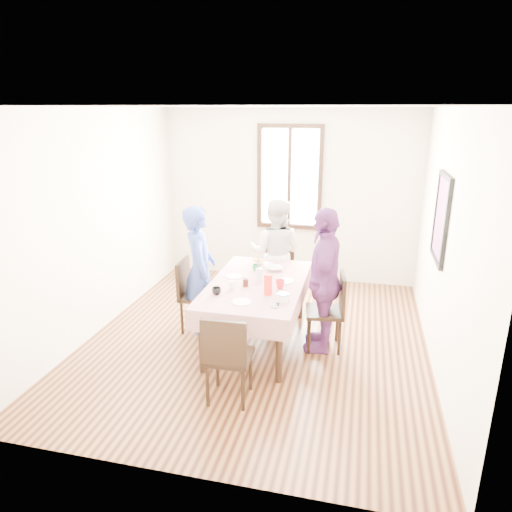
# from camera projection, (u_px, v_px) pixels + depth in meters

# --- Properties ---
(ground) EXTENTS (4.50, 4.50, 0.00)m
(ground) POSITION_uv_depth(u_px,v_px,m) (257.00, 339.00, 5.60)
(ground) COLOR black
(ground) RESTS_ON ground
(back_wall) EXTENTS (4.00, 0.00, 4.00)m
(back_wall) POSITION_uv_depth(u_px,v_px,m) (289.00, 196.00, 7.26)
(back_wall) COLOR beige
(back_wall) RESTS_ON ground
(right_wall) EXTENTS (0.00, 4.50, 4.50)m
(right_wall) POSITION_uv_depth(u_px,v_px,m) (445.00, 244.00, 4.74)
(right_wall) COLOR beige
(right_wall) RESTS_ON ground
(window_frame) EXTENTS (1.02, 0.06, 1.62)m
(window_frame) POSITION_uv_depth(u_px,v_px,m) (290.00, 178.00, 7.15)
(window_frame) COLOR black
(window_frame) RESTS_ON back_wall
(window_pane) EXTENTS (0.90, 0.02, 1.50)m
(window_pane) POSITION_uv_depth(u_px,v_px,m) (290.00, 178.00, 7.16)
(window_pane) COLOR white
(window_pane) RESTS_ON back_wall
(art_poster) EXTENTS (0.04, 0.76, 0.96)m
(art_poster) POSITION_uv_depth(u_px,v_px,m) (441.00, 218.00, 4.96)
(art_poster) COLOR red
(art_poster) RESTS_ON right_wall
(dining_table) EXTENTS (0.94, 1.68, 0.75)m
(dining_table) POSITION_uv_depth(u_px,v_px,m) (257.00, 313.00, 5.43)
(dining_table) COLOR black
(dining_table) RESTS_ON ground
(tablecloth) EXTENTS (1.06, 1.80, 0.01)m
(tablecloth) POSITION_uv_depth(u_px,v_px,m) (257.00, 283.00, 5.31)
(tablecloth) COLOR #57030F
(tablecloth) RESTS_ON dining_table
(chair_left) EXTENTS (0.44, 0.44, 0.91)m
(chair_left) POSITION_uv_depth(u_px,v_px,m) (199.00, 296.00, 5.72)
(chair_left) COLOR black
(chair_left) RESTS_ON ground
(chair_right) EXTENTS (0.48, 0.48, 0.91)m
(chair_right) POSITION_uv_depth(u_px,v_px,m) (324.00, 311.00, 5.28)
(chair_right) COLOR black
(chair_right) RESTS_ON ground
(chair_far) EXTENTS (0.47, 0.47, 0.91)m
(chair_far) POSITION_uv_depth(u_px,v_px,m) (276.00, 274.00, 6.47)
(chair_far) COLOR black
(chair_far) RESTS_ON ground
(chair_near) EXTENTS (0.44, 0.44, 0.91)m
(chair_near) POSITION_uv_depth(u_px,v_px,m) (229.00, 356.00, 4.33)
(chair_near) COLOR black
(chair_near) RESTS_ON ground
(person_left) EXTENTS (0.57, 0.68, 1.60)m
(person_left) POSITION_uv_depth(u_px,v_px,m) (199.00, 270.00, 5.61)
(person_left) COLOR #304594
(person_left) RESTS_ON ground
(person_far) EXTENTS (0.77, 0.61, 1.53)m
(person_far) POSITION_uv_depth(u_px,v_px,m) (276.00, 253.00, 6.36)
(person_far) COLOR beige
(person_far) RESTS_ON ground
(person_right) EXTENTS (0.43, 0.99, 1.67)m
(person_right) POSITION_uv_depth(u_px,v_px,m) (324.00, 280.00, 5.17)
(person_right) COLOR #5F2A65
(person_right) RESTS_ON ground
(mug_black) EXTENTS (0.13, 0.13, 0.08)m
(mug_black) POSITION_uv_depth(u_px,v_px,m) (216.00, 291.00, 4.96)
(mug_black) COLOR black
(mug_black) RESTS_ON tablecloth
(mug_flag) EXTENTS (0.15, 0.15, 0.10)m
(mug_flag) POSITION_uv_depth(u_px,v_px,m) (280.00, 284.00, 5.13)
(mug_flag) COLOR red
(mug_flag) RESTS_ON tablecloth
(mug_green) EXTENTS (0.10, 0.10, 0.08)m
(mug_green) POSITION_uv_depth(u_px,v_px,m) (256.00, 267.00, 5.69)
(mug_green) COLOR #0C7226
(mug_green) RESTS_ON tablecloth
(serving_bowl) EXTENTS (0.23, 0.23, 0.05)m
(serving_bowl) POSITION_uv_depth(u_px,v_px,m) (275.00, 268.00, 5.70)
(serving_bowl) COLOR white
(serving_bowl) RESTS_ON tablecloth
(juice_carton) EXTENTS (0.07, 0.07, 0.23)m
(juice_carton) POSITION_uv_depth(u_px,v_px,m) (268.00, 285.00, 4.93)
(juice_carton) COLOR red
(juice_carton) RESTS_ON tablecloth
(butter_tub) EXTENTS (0.14, 0.14, 0.07)m
(butter_tub) POSITION_uv_depth(u_px,v_px,m) (283.00, 297.00, 4.80)
(butter_tub) COLOR white
(butter_tub) RESTS_ON tablecloth
(jam_jar) EXTENTS (0.06, 0.06, 0.09)m
(jam_jar) POSITION_uv_depth(u_px,v_px,m) (246.00, 283.00, 5.18)
(jam_jar) COLOR black
(jam_jar) RESTS_ON tablecloth
(drinking_glass) EXTENTS (0.06, 0.06, 0.09)m
(drinking_glass) POSITION_uv_depth(u_px,v_px,m) (232.00, 285.00, 5.11)
(drinking_glass) COLOR silver
(drinking_glass) RESTS_ON tablecloth
(smartphone) EXTENTS (0.07, 0.13, 0.01)m
(smartphone) POSITION_uv_depth(u_px,v_px,m) (276.00, 305.00, 4.68)
(smartphone) COLOR black
(smartphone) RESTS_ON tablecloth
(flower_vase) EXTENTS (0.07, 0.07, 0.15)m
(flower_vase) POSITION_uv_depth(u_px,v_px,m) (259.00, 275.00, 5.35)
(flower_vase) COLOR silver
(flower_vase) RESTS_ON tablecloth
(plate_left) EXTENTS (0.20, 0.20, 0.01)m
(plate_left) POSITION_uv_depth(u_px,v_px,m) (234.00, 276.00, 5.49)
(plate_left) COLOR white
(plate_left) RESTS_ON tablecloth
(plate_right) EXTENTS (0.20, 0.20, 0.01)m
(plate_right) POSITION_uv_depth(u_px,v_px,m) (285.00, 281.00, 5.34)
(plate_right) COLOR white
(plate_right) RESTS_ON tablecloth
(plate_far) EXTENTS (0.20, 0.20, 0.01)m
(plate_far) POSITION_uv_depth(u_px,v_px,m) (267.00, 264.00, 5.90)
(plate_far) COLOR white
(plate_far) RESTS_ON tablecloth
(plate_near) EXTENTS (0.20, 0.20, 0.01)m
(plate_near) POSITION_uv_depth(u_px,v_px,m) (241.00, 302.00, 4.76)
(plate_near) COLOR white
(plate_near) RESTS_ON tablecloth
(butter_lid) EXTENTS (0.12, 0.12, 0.01)m
(butter_lid) POSITION_uv_depth(u_px,v_px,m) (283.00, 294.00, 4.79)
(butter_lid) COLOR blue
(butter_lid) RESTS_ON butter_tub
(flower_bunch) EXTENTS (0.09, 0.09, 0.10)m
(flower_bunch) POSITION_uv_depth(u_px,v_px,m) (259.00, 264.00, 5.31)
(flower_bunch) COLOR yellow
(flower_bunch) RESTS_ON flower_vase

